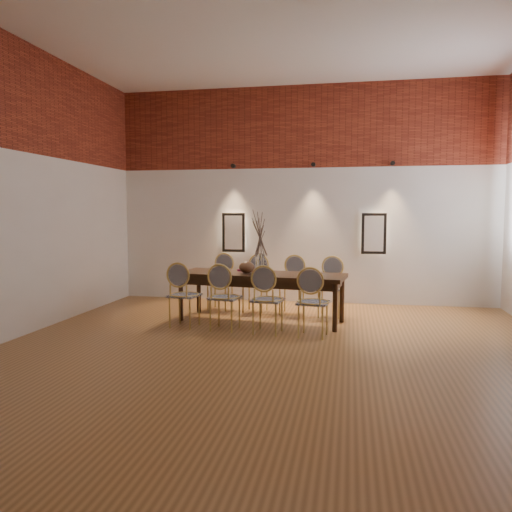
% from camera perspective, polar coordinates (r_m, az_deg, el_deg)
% --- Properties ---
extents(floor, '(7.00, 7.00, 0.02)m').
position_cam_1_polar(floor, '(6.11, 2.06, -11.08)').
color(floor, olive).
rests_on(floor, ground).
extents(ceiling, '(7.00, 7.00, 0.02)m').
position_cam_1_polar(ceiling, '(6.31, 2.18, 26.63)').
color(ceiling, silver).
rests_on(ceiling, ground).
extents(wall_back, '(7.00, 0.10, 4.00)m').
position_cam_1_polar(wall_back, '(9.40, 5.38, 6.93)').
color(wall_back, silver).
rests_on(wall_back, ground).
extents(wall_front, '(7.00, 0.10, 4.00)m').
position_cam_1_polar(wall_front, '(2.44, -10.74, 12.35)').
color(wall_front, silver).
rests_on(wall_front, ground).
extents(wall_left, '(0.10, 7.00, 4.00)m').
position_cam_1_polar(wall_left, '(7.31, -26.82, 6.96)').
color(wall_left, silver).
rests_on(wall_left, ground).
extents(brick_band_back, '(7.00, 0.02, 1.50)m').
position_cam_1_polar(brick_band_back, '(9.46, 5.40, 14.54)').
color(brick_band_back, maroon).
rests_on(brick_band_back, ground).
extents(brick_band_left, '(0.02, 7.00, 1.50)m').
position_cam_1_polar(brick_band_left, '(7.43, -26.78, 16.67)').
color(brick_band_left, maroon).
rests_on(brick_band_left, ground).
extents(niche_left, '(0.36, 0.06, 0.66)m').
position_cam_1_polar(niche_left, '(9.52, -2.54, 2.71)').
color(niche_left, '#FFEAC6').
rests_on(niche_left, wall_back).
extents(niche_right, '(0.36, 0.06, 0.66)m').
position_cam_1_polar(niche_right, '(9.27, 13.31, 2.52)').
color(niche_right, '#FFEAC6').
rests_on(niche_right, wall_back).
extents(spot_fixture_left, '(0.08, 0.10, 0.08)m').
position_cam_1_polar(spot_fixture_left, '(9.52, -2.61, 10.24)').
color(spot_fixture_left, black).
rests_on(spot_fixture_left, wall_back).
extents(spot_fixture_mid, '(0.08, 0.10, 0.08)m').
position_cam_1_polar(spot_fixture_mid, '(9.29, 6.58, 10.34)').
color(spot_fixture_mid, black).
rests_on(spot_fixture_mid, wall_back).
extents(spot_fixture_right, '(0.08, 0.10, 0.08)m').
position_cam_1_polar(spot_fixture_right, '(9.29, 15.36, 10.19)').
color(spot_fixture_right, black).
rests_on(spot_fixture_right, wall_back).
extents(dining_table, '(2.65, 1.15, 0.75)m').
position_cam_1_polar(dining_table, '(7.72, 0.55, -4.74)').
color(dining_table, '#341D0F').
rests_on(dining_table, floor).
extents(chair_near_a, '(0.49, 0.49, 0.94)m').
position_cam_1_polar(chair_near_a, '(7.42, -8.18, -4.44)').
color(chair_near_a, tan).
rests_on(chair_near_a, floor).
extents(chair_near_b, '(0.49, 0.49, 0.94)m').
position_cam_1_polar(chair_near_b, '(7.17, -3.57, -4.74)').
color(chair_near_b, tan).
rests_on(chair_near_b, floor).
extents(chair_near_c, '(0.49, 0.49, 0.94)m').
position_cam_1_polar(chair_near_c, '(6.96, 1.35, -5.03)').
color(chair_near_c, tan).
rests_on(chair_near_c, floor).
extents(chair_near_d, '(0.49, 0.49, 0.94)m').
position_cam_1_polar(chair_near_d, '(6.81, 6.54, -5.29)').
color(chair_near_d, tan).
rests_on(chair_near_d, floor).
extents(chair_far_a, '(0.49, 0.49, 0.94)m').
position_cam_1_polar(chair_far_a, '(8.67, -4.13, -3.04)').
color(chair_far_a, tan).
rests_on(chair_far_a, floor).
extents(chair_far_b, '(0.49, 0.49, 0.94)m').
position_cam_1_polar(chair_far_b, '(8.45, -0.10, -3.23)').
color(chair_far_b, tan).
rests_on(chair_far_b, floor).
extents(chair_far_c, '(0.49, 0.49, 0.94)m').
position_cam_1_polar(chair_far_c, '(8.28, 4.12, -3.42)').
color(chair_far_c, tan).
rests_on(chair_far_c, floor).
extents(chair_far_d, '(0.49, 0.49, 0.94)m').
position_cam_1_polar(chair_far_d, '(8.15, 8.50, -3.60)').
color(chair_far_d, tan).
rests_on(chair_far_d, floor).
extents(vase, '(0.14, 0.14, 0.30)m').
position_cam_1_polar(vase, '(7.65, 0.42, -0.86)').
color(vase, silver).
rests_on(vase, dining_table).
extents(dried_branches, '(0.50, 0.50, 0.70)m').
position_cam_1_polar(dried_branches, '(7.62, 0.42, 2.51)').
color(dried_branches, '#4D3C32').
rests_on(dried_branches, vase).
extents(bowl, '(0.24, 0.24, 0.18)m').
position_cam_1_polar(bowl, '(7.67, -1.06, -1.29)').
color(bowl, brown).
rests_on(bowl, dining_table).
extents(book, '(0.28, 0.21, 0.03)m').
position_cam_1_polar(book, '(7.96, -1.06, -1.60)').
color(book, '#811F50').
rests_on(book, dining_table).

